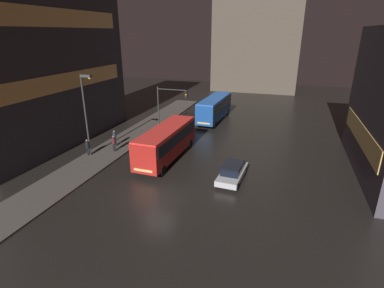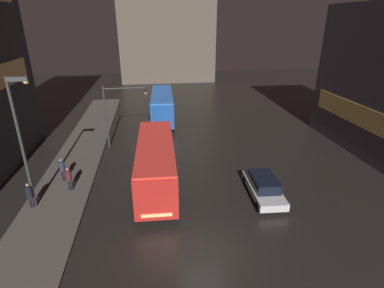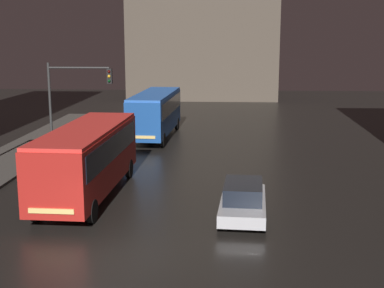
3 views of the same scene
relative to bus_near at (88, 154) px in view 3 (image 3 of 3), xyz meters
name	(u,v)px [view 3 (image 3 of 3)]	position (x,y,z in m)	size (l,w,h in m)	color
ground_plane	(100,260)	(2.23, -7.33, -2.07)	(120.00, 120.00, 0.00)	black
bus_near	(88,154)	(0.00, 0.00, 0.00)	(2.93, 10.21, 3.37)	#AD1E19
bus_far	(155,110)	(1.21, 15.50, 0.02)	(2.96, 10.12, 3.40)	#194793
car_taxi	(243,200)	(7.26, -2.52, -1.31)	(2.15, 4.88, 1.50)	#B7B7BC
traffic_light_main	(72,93)	(-2.90, 7.89, 2.04)	(3.99, 0.35, 5.98)	#2D2D2D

